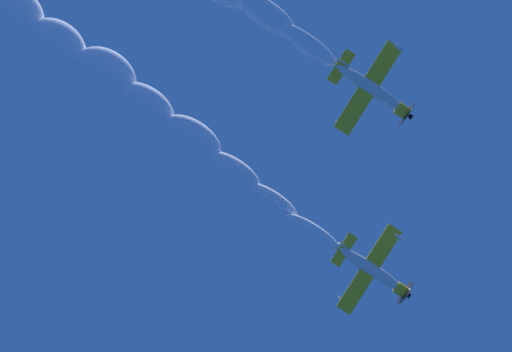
% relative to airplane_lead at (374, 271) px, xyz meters
% --- Properties ---
extents(airplane_lead, '(6.79, 6.59, 2.90)m').
position_rel_airplane_lead_xyz_m(airplane_lead, '(0.00, 0.00, 0.00)').
color(airplane_lead, silver).
extents(airplane_left_wingman, '(6.65, 6.58, 3.13)m').
position_rel_airplane_lead_xyz_m(airplane_left_wingman, '(-14.40, 0.74, -0.85)').
color(airplane_left_wingman, silver).
extents(smoke_trail_lead, '(24.45, 32.54, 7.65)m').
position_rel_airplane_lead_xyz_m(smoke_trail_lead, '(-16.34, 23.68, 2.91)').
color(smoke_trail_lead, white).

